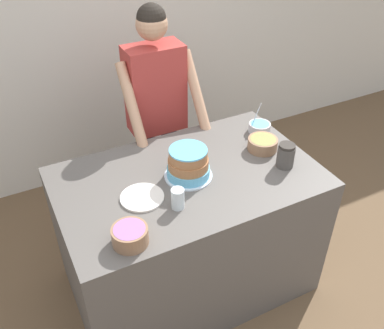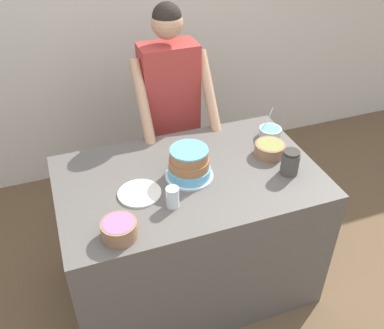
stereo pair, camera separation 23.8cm
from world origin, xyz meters
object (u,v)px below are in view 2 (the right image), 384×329
at_px(frosting_bowl_purple, 119,229).
at_px(drinking_glass, 173,197).
at_px(frosting_bowl_blue, 270,132).
at_px(ceramic_plate, 140,193).
at_px(person_baker, 170,100).
at_px(cake, 190,164).
at_px(frosting_bowl_olive, 270,149).
at_px(stoneware_jar, 290,163).

bearing_deg(frosting_bowl_purple, drinking_glass, 21.96).
height_order(frosting_bowl_purple, frosting_bowl_blue, frosting_bowl_blue).
distance_m(frosting_bowl_blue, drinking_glass, 0.92).
height_order(frosting_bowl_purple, ceramic_plate, frosting_bowl_purple).
relative_size(person_baker, frosting_bowl_blue, 9.28).
xyz_separation_m(cake, frosting_bowl_olive, (0.54, 0.04, -0.05)).
height_order(ceramic_plate, stoneware_jar, stoneware_jar).
relative_size(person_baker, cake, 6.08).
distance_m(frosting_bowl_purple, ceramic_plate, 0.33).
relative_size(drinking_glass, ceramic_plate, 0.49).
height_order(person_baker, drinking_glass, person_baker).
xyz_separation_m(person_baker, ceramic_plate, (-0.43, -0.79, -0.10)).
bearing_deg(frosting_bowl_olive, ceramic_plate, -173.36).
distance_m(frosting_bowl_blue, stoneware_jar, 0.40).
bearing_deg(ceramic_plate, cake, 10.68).
distance_m(cake, ceramic_plate, 0.33).
height_order(cake, ceramic_plate, cake).
distance_m(frosting_bowl_olive, stoneware_jar, 0.21).
relative_size(cake, frosting_bowl_purple, 1.58).
bearing_deg(drinking_glass, ceramic_plate, 133.14).
relative_size(frosting_bowl_purple, frosting_bowl_blue, 0.97).
bearing_deg(person_baker, frosting_bowl_blue, -44.25).
bearing_deg(frosting_bowl_purple, frosting_bowl_blue, 26.50).
bearing_deg(drinking_glass, frosting_bowl_olive, 19.54).
distance_m(ceramic_plate, stoneware_jar, 0.88).
bearing_deg(frosting_bowl_purple, cake, 34.93).
bearing_deg(drinking_glass, stoneware_jar, 3.41).
distance_m(frosting_bowl_purple, frosting_bowl_blue, 1.26).
bearing_deg(drinking_glass, person_baker, 73.13).
distance_m(frosting_bowl_purple, drinking_glass, 0.34).
height_order(cake, frosting_bowl_blue, cake).
bearing_deg(frosting_bowl_olive, cake, -175.76).
bearing_deg(frosting_bowl_blue, cake, -160.83).
relative_size(frosting_bowl_blue, ceramic_plate, 0.76).
distance_m(drinking_glass, ceramic_plate, 0.22).
relative_size(frosting_bowl_purple, ceramic_plate, 0.74).
bearing_deg(ceramic_plate, person_baker, 61.54).
distance_m(frosting_bowl_olive, frosting_bowl_purple, 1.09).
relative_size(cake, stoneware_jar, 1.85).
xyz_separation_m(cake, frosting_bowl_purple, (-0.48, -0.34, -0.04)).
height_order(frosting_bowl_blue, ceramic_plate, frosting_bowl_blue).
bearing_deg(cake, frosting_bowl_purple, -145.07).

